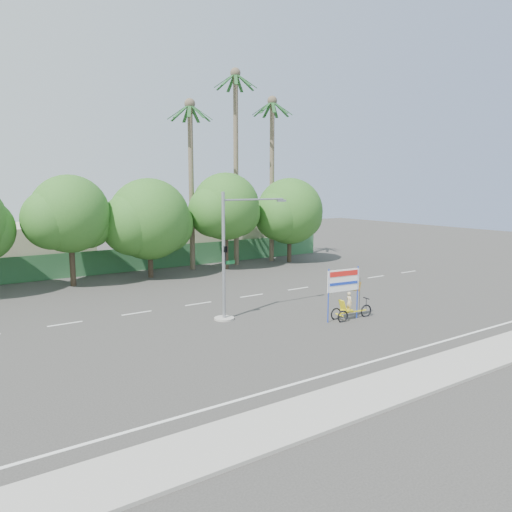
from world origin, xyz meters
TOP-DOWN VIEW (x-y plane):
  - ground at (0.00, 0.00)m, footprint 120.00×120.00m
  - sidewalk_near at (0.00, -7.50)m, footprint 50.00×2.40m
  - fence at (0.00, 21.50)m, footprint 38.00×0.08m
  - building_left at (-10.00, 26.00)m, footprint 12.00×8.00m
  - building_right at (8.00, 26.00)m, footprint 14.00×8.00m
  - tree_left at (-7.05, 18.00)m, footprint 6.66×5.60m
  - tree_center at (-1.05, 18.00)m, footprint 7.62×6.40m
  - tree_right at (5.95, 18.00)m, footprint 6.90×5.80m
  - tree_far_right at (12.95, 18.00)m, footprint 7.38×6.20m
  - palm_tall at (8.00, 19.50)m, footprint 3.73×3.79m
  - palm_mid at (12.00, 19.50)m, footprint 3.73×3.79m
  - palm_short at (3.50, 19.50)m, footprint 3.73×3.79m
  - traffic_signal at (-2.20, 3.98)m, footprint 4.72×1.10m
  - trike_billboard at (3.07, 0.16)m, footprint 3.02×0.85m

SIDE VIEW (x-z plane):
  - ground at x=0.00m, z-range 0.00..0.00m
  - sidewalk_near at x=0.00m, z-range 0.00..0.12m
  - fence at x=0.00m, z-range 0.00..2.00m
  - trike_billboard at x=3.07m, z-range -0.29..2.69m
  - building_right at x=8.00m, z-range 0.00..3.60m
  - building_left at x=-10.00m, z-range 0.00..4.00m
  - traffic_signal at x=-2.20m, z-range -0.58..6.42m
  - tree_center at x=-1.05m, z-range 0.54..8.39m
  - tree_far_right at x=12.95m, z-range 0.68..8.61m
  - tree_left at x=-7.05m, z-range 1.02..9.09m
  - tree_right at x=5.95m, z-range 1.06..9.42m
  - palm_short at x=3.50m, z-range 1.64..16.09m
  - palm_mid at x=12.00m, z-range 1.67..17.12m
  - palm_tall at x=8.00m, z-range 1.74..19.19m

